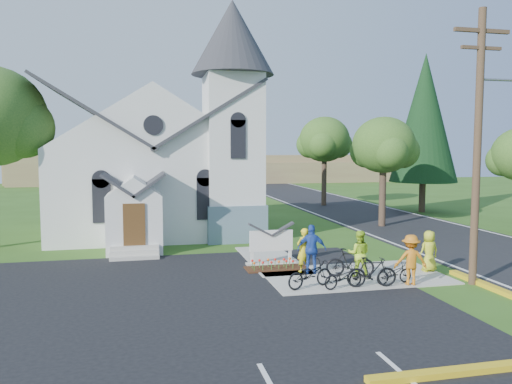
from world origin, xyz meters
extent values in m
plane|color=#325718|center=(0.00, 0.00, 0.00)|extent=(120.00, 120.00, 0.00)
cube|color=black|center=(-7.00, -2.00, 0.01)|extent=(20.00, 16.00, 0.02)
cube|color=black|center=(10.00, 15.00, 0.01)|extent=(8.00, 90.00, 0.02)
cube|color=#A7A397|center=(1.50, 0.50, 0.03)|extent=(7.00, 4.00, 0.05)
cube|color=white|center=(-6.00, 13.00, 2.50)|extent=(11.00, 9.00, 5.00)
cube|color=slate|center=(-1.70, 9.70, 1.00)|extent=(3.20, 3.20, 2.00)
cube|color=white|center=(-1.70, 9.70, 4.50)|extent=(3.00, 3.00, 9.00)
cone|color=#27272C|center=(-1.70, 9.70, 11.00)|extent=(4.50, 4.50, 4.00)
cube|color=white|center=(-7.00, 7.30, 1.40)|extent=(2.60, 2.40, 2.80)
cube|color=#513317|center=(-7.00, 6.07, 1.50)|extent=(1.00, 0.10, 2.00)
cube|color=#A7A397|center=(-1.20, 3.20, 0.05)|extent=(2.20, 0.40, 0.10)
cube|color=white|center=(-2.05, 3.20, 0.55)|extent=(0.12, 0.12, 1.00)
cube|color=white|center=(-0.35, 3.20, 0.55)|extent=(0.12, 0.12, 1.00)
cube|color=white|center=(-1.20, 3.20, 1.05)|extent=(1.90, 0.14, 0.90)
cube|color=#3A1F0F|center=(-1.20, 2.30, 0.04)|extent=(2.60, 1.10, 0.07)
cylinder|color=#493124|center=(5.30, -1.50, 5.00)|extent=(0.28, 0.28, 10.00)
cube|color=#493124|center=(5.30, -1.50, 9.20)|extent=(2.20, 0.14, 0.14)
cube|color=#493124|center=(5.30, -1.50, 8.60)|extent=(1.60, 0.12, 0.12)
cylinder|color=gray|center=(6.40, -1.50, 7.50)|extent=(2.20, 0.10, 0.10)
cylinder|color=#35241D|center=(8.50, 12.00, 2.02)|extent=(0.44, 0.44, 4.05)
ellipsoid|color=#2F571E|center=(8.50, 12.00, 5.25)|extent=(4.00, 4.00, 3.60)
cylinder|color=#35241D|center=(9.00, 24.00, 2.25)|extent=(0.44, 0.44, 4.50)
ellipsoid|color=#2F571E|center=(9.00, 24.00, 5.82)|extent=(4.40, 4.40, 3.96)
cylinder|color=#35241D|center=(15.00, 18.00, 1.20)|extent=(0.50, 0.50, 2.40)
cone|color=black|center=(15.00, 18.00, 7.40)|extent=(5.20, 5.20, 10.00)
cube|color=#826749|center=(6.00, 56.00, 2.00)|extent=(60.00, 8.00, 4.00)
cube|color=#826749|center=(-10.00, 58.00, 2.80)|extent=(30.00, 6.00, 5.60)
cube|color=#826749|center=(22.00, 54.00, 1.50)|extent=(25.00, 6.00, 3.00)
imported|color=yellow|center=(-0.29, 1.50, 0.94)|extent=(0.75, 0.61, 1.78)
imported|color=black|center=(-0.80, -0.79, 0.54)|extent=(1.99, 1.20, 0.99)
imported|color=#AEE02A|center=(1.56, 0.26, 0.96)|extent=(1.09, 0.99, 1.82)
imported|color=black|center=(1.22, 0.32, 0.61)|extent=(1.94, 1.04, 1.12)
imported|color=#2144A5|center=(-0.04, 1.21, 1.03)|extent=(1.24, 0.83, 1.95)
imported|color=black|center=(0.34, -1.11, 0.47)|extent=(1.67, 0.90, 0.83)
imported|color=orange|center=(2.93, -1.20, 0.97)|extent=(1.32, 0.94, 1.85)
imported|color=black|center=(1.39, -1.20, 0.60)|extent=(1.88, 0.75, 1.10)
imported|color=gold|center=(4.70, 0.45, 0.88)|extent=(0.84, 0.57, 1.67)
imported|color=black|center=(2.40, -0.96, 0.45)|extent=(1.60, 0.77, 0.80)
camera|label=1|loc=(-6.56, -17.41, 5.02)|focal=35.00mm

